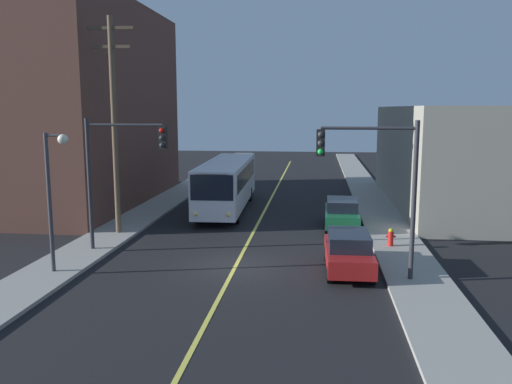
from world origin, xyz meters
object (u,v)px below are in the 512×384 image
at_px(parked_car_green, 342,213).
at_px(city_bus, 227,182).
at_px(utility_pole_near, 114,117).
at_px(fire_hydrant, 391,237).
at_px(street_lamp_left, 54,182).
at_px(parked_car_red, 348,251).
at_px(traffic_signal_right_corner, 373,170).
at_px(traffic_signal_left_corner, 121,160).

bearing_deg(parked_car_green, city_bus, 147.68).
height_order(utility_pole_near, fire_hydrant, utility_pole_near).
distance_m(parked_car_green, street_lamp_left, 15.40).
distance_m(city_bus, parked_car_red, 14.44).
distance_m(parked_car_red, parked_car_green, 7.96).
relative_size(city_bus, parked_car_red, 2.76).
bearing_deg(parked_car_green, traffic_signal_right_corner, -85.74).
bearing_deg(utility_pole_near, city_bus, 59.32).
height_order(parked_car_red, utility_pole_near, utility_pole_near).
bearing_deg(traffic_signal_right_corner, parked_car_red, 123.99).
bearing_deg(city_bus, parked_car_green, -32.32).
relative_size(parked_car_red, traffic_signal_right_corner, 0.74).
xyz_separation_m(parked_car_green, street_lamp_left, (-11.56, -9.75, 2.90)).
xyz_separation_m(parked_car_red, utility_pole_near, (-11.62, 4.95, 5.30)).
bearing_deg(fire_hydrant, city_bus, 136.84).
distance_m(parked_car_red, fire_hydrant, 4.37).
bearing_deg(utility_pole_near, parked_car_green, 14.41).
height_order(traffic_signal_right_corner, fire_hydrant, traffic_signal_right_corner).
relative_size(city_bus, utility_pole_near, 1.12).
xyz_separation_m(city_bus, parked_car_green, (7.21, -4.56, -0.98)).
xyz_separation_m(parked_car_green, traffic_signal_left_corner, (-10.15, -6.29, 3.46)).
bearing_deg(street_lamp_left, utility_pole_near, 91.11).
xyz_separation_m(traffic_signal_right_corner, street_lamp_left, (-12.24, -0.68, -0.56)).
bearing_deg(city_bus, traffic_signal_left_corner, -105.17).
bearing_deg(traffic_signal_right_corner, utility_pole_near, 153.89).
height_order(traffic_signal_left_corner, fire_hydrant, traffic_signal_left_corner).
height_order(parked_car_green, utility_pole_near, utility_pole_near).
bearing_deg(traffic_signal_right_corner, parked_car_green, 94.26).
xyz_separation_m(parked_car_green, fire_hydrant, (2.11, -4.18, -0.26)).
bearing_deg(traffic_signal_left_corner, traffic_signal_right_corner, -14.40).
height_order(parked_car_red, parked_car_green, same).
bearing_deg(traffic_signal_right_corner, fire_hydrant, 73.58).
distance_m(parked_car_red, utility_pole_near, 13.70).
height_order(parked_car_red, traffic_signal_right_corner, traffic_signal_right_corner).
bearing_deg(parked_car_green, traffic_signal_left_corner, -148.22).
xyz_separation_m(parked_car_green, traffic_signal_right_corner, (0.68, -9.07, 3.46)).
bearing_deg(traffic_signal_left_corner, utility_pole_near, 115.22).
bearing_deg(street_lamp_left, traffic_signal_right_corner, 3.18).
xyz_separation_m(utility_pole_near, traffic_signal_right_corner, (12.37, -6.06, -1.84)).
bearing_deg(parked_car_green, fire_hydrant, -63.18).
relative_size(city_bus, street_lamp_left, 2.22).
distance_m(parked_car_green, traffic_signal_left_corner, 12.43).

